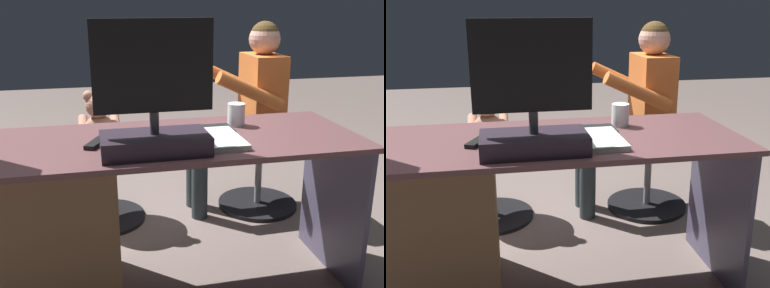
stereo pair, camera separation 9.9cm
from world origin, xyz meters
TOP-DOWN VIEW (x-y plane):
  - ground_plane at (0.00, 0.00)m, footprint 10.00×10.00m
  - desk at (0.43, 0.41)m, footprint 1.60×0.66m
  - monitor at (0.12, 0.59)m, footprint 0.45×0.22m
  - keyboard at (-0.05, 0.36)m, footprint 0.42×0.14m
  - computer_mouse at (0.26, 0.34)m, footprint 0.06×0.10m
  - cup at (-0.31, 0.27)m, footprint 0.08×0.08m
  - tv_remote at (0.34, 0.44)m, footprint 0.10×0.15m
  - notebook_binder at (-0.14, 0.51)m, footprint 0.22×0.30m
  - office_chair_teddy at (0.31, -0.37)m, footprint 0.50×0.50m
  - teddy_bear at (0.31, -0.38)m, footprint 0.24×0.24m
  - visitor_chair at (-0.69, -0.35)m, footprint 0.51×0.51m
  - person at (-0.59, -0.35)m, footprint 0.57×0.48m

SIDE VIEW (x-z plane):
  - ground_plane at x=0.00m, z-range 0.00..0.00m
  - visitor_chair at x=-0.69m, z-range 0.04..0.51m
  - office_chair_teddy at x=0.31m, z-range 0.05..0.52m
  - desk at x=0.43m, z-range 0.02..0.76m
  - teddy_bear at x=0.31m, z-range 0.45..0.79m
  - person at x=-0.59m, z-range 0.10..1.29m
  - tv_remote at x=0.34m, z-range 0.74..0.75m
  - keyboard at x=-0.05m, z-range 0.74..0.76m
  - notebook_binder at x=-0.14m, z-range 0.74..0.76m
  - computer_mouse at x=0.26m, z-range 0.74..0.77m
  - cup at x=-0.31m, z-range 0.74..0.84m
  - monitor at x=0.12m, z-range 0.63..1.14m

